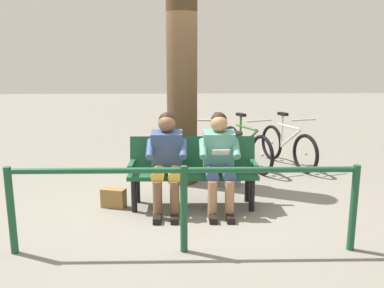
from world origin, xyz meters
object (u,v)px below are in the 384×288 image
Objects in this scene: tree_trunk at (182,76)px; bench at (193,166)px; bicycle_purple at (245,147)px; handbag at (114,198)px; litter_bin at (230,159)px; person_companion at (167,157)px; person_reading at (219,157)px; bicycle_green at (287,146)px; bicycle_red at (215,147)px.

bench is at bearing 96.92° from tree_trunk.
tree_trunk reaches higher than bicycle_purple.
handbag is 0.37× the size of litter_bin.
person_companion is at bearing 172.16° from handbag.
person_reading is 0.64m from person_companion.
handbag is at bearing -73.66° from bicycle_green.
bench is 2.58m from bicycle_green.
handbag is at bearing -67.81° from bicycle_purple.
person_companion is 1.50m from tree_trunk.
bench is 0.50× the size of tree_trunk.
person_companion is at bearing 46.59° from litter_bin.
bench is 1.08m from handbag.
person_companion is (0.64, -0.01, -0.00)m from person_reading.
tree_trunk is (0.12, -1.00, 1.10)m from bench.
bench is 1.34× the size of person_reading.
bench is 2.00× the size of litter_bin.
person_reading reaches higher than handbag.
bicycle_purple is at bearing -143.69° from tree_trunk.
person_companion is 1.34m from litter_bin.
litter_bin is (-1.58, -0.86, 0.28)m from handbag.
handbag is (1.00, 0.07, -0.39)m from bench.
litter_bin is (-0.90, -0.95, -0.26)m from person_companion.
handbag is at bearing 28.53° from litter_bin.
bench is 2.07m from bicycle_purple.
bicycle_purple is (-1.11, -0.82, -1.25)m from tree_trunk.
person_reading is 1.43m from handbag.
person_reading is at bearing -53.85° from bicycle_green.
litter_bin is 0.51× the size of bicycle_purple.
bench reaches higher than handbag.
bicycle_green reaches higher than bench.
person_companion is 0.37× the size of tree_trunk.
handbag is at bearing 4.61° from bench.
person_companion is 2.39m from bicycle_purple.
bicycle_purple is 0.53m from bicycle_red.
person_companion reaches higher than bench.
litter_bin is at bearing -151.47° from handbag.
bicycle_green is at bearing 74.77° from bicycle_purple.
bicycle_green is 1.28m from bicycle_red.
litter_bin is 0.50× the size of bicycle_green.
bicycle_red is at bearing -110.29° from person_companion.
person_companion reaches higher than litter_bin.
bicycle_green is (-2.07, -2.05, -0.30)m from person_companion.
litter_bin is (-0.58, -0.80, -0.10)m from bench.
bicycle_green is (-1.87, -0.89, -1.25)m from tree_trunk.
tree_trunk is at bearing -83.50° from bicycle_green.
bench is at bearing -27.19° from person_reading.
bicycle_purple is at bearing -103.19° from bicycle_green.
bicycle_red is at bearing -127.06° from handbag.
tree_trunk is 2.02× the size of bicycle_purple.
bicycle_green and bicycle_purple have the same top height.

